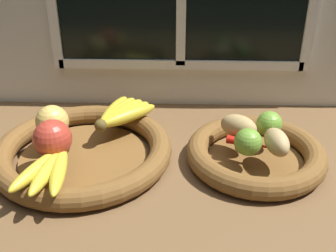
% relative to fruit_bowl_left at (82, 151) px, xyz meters
% --- Properties ---
extents(ground_plane, '(1.40, 0.90, 0.03)m').
position_rel_fruit_bowl_left_xyz_m(ground_plane, '(0.21, 0.00, -0.04)').
color(ground_plane, brown).
extents(back_wall, '(1.40, 0.05, 0.55)m').
position_rel_fruit_bowl_left_xyz_m(back_wall, '(0.21, 0.30, 0.26)').
color(back_wall, silver).
rests_on(back_wall, ground_plane).
extents(fruit_bowl_left, '(0.38, 0.38, 0.05)m').
position_rel_fruit_bowl_left_xyz_m(fruit_bowl_left, '(0.00, 0.00, 0.00)').
color(fruit_bowl_left, brown).
rests_on(fruit_bowl_left, ground_plane).
extents(fruit_bowl_right, '(0.30, 0.30, 0.05)m').
position_rel_fruit_bowl_left_xyz_m(fruit_bowl_right, '(0.37, 0.00, 0.00)').
color(fruit_bowl_right, brown).
rests_on(fruit_bowl_right, ground_plane).
extents(apple_golden_left, '(0.07, 0.07, 0.07)m').
position_rel_fruit_bowl_left_xyz_m(apple_golden_left, '(-0.07, 0.02, 0.06)').
color(apple_golden_left, '#DBB756').
rests_on(apple_golden_left, fruit_bowl_left).
extents(apple_red_front, '(0.08, 0.08, 0.08)m').
position_rel_fruit_bowl_left_xyz_m(apple_red_front, '(-0.04, -0.06, 0.06)').
color(apple_red_front, '#B73828').
rests_on(apple_red_front, fruit_bowl_left).
extents(banana_bunch_front, '(0.11, 0.17, 0.03)m').
position_rel_fruit_bowl_left_xyz_m(banana_bunch_front, '(-0.03, -0.12, 0.04)').
color(banana_bunch_front, yellow).
rests_on(banana_bunch_front, fruit_bowl_left).
extents(banana_bunch_back, '(0.14, 0.16, 0.03)m').
position_rel_fruit_bowl_left_xyz_m(banana_bunch_back, '(0.07, 0.10, 0.04)').
color(banana_bunch_back, gold).
rests_on(banana_bunch_back, fruit_bowl_left).
extents(potato_small, '(0.06, 0.09, 0.05)m').
position_rel_fruit_bowl_left_xyz_m(potato_small, '(0.40, -0.03, 0.05)').
color(potato_small, tan).
rests_on(potato_small, fruit_bowl_right).
extents(potato_oblong, '(0.10, 0.08, 0.05)m').
position_rel_fruit_bowl_left_xyz_m(potato_oblong, '(0.33, 0.03, 0.05)').
color(potato_oblong, tan).
rests_on(potato_oblong, fruit_bowl_right).
extents(lime_near, '(0.06, 0.06, 0.06)m').
position_rel_fruit_bowl_left_xyz_m(lime_near, '(0.35, -0.04, 0.05)').
color(lime_near, '#6B9E33').
rests_on(lime_near, fruit_bowl_right).
extents(lime_far, '(0.06, 0.06, 0.06)m').
position_rel_fruit_bowl_left_xyz_m(lime_far, '(0.40, 0.04, 0.05)').
color(lime_far, '#6B9E33').
rests_on(lime_far, fruit_bowl_right).
extents(chili_pepper, '(0.11, 0.06, 0.02)m').
position_rel_fruit_bowl_left_xyz_m(chili_pepper, '(0.36, -0.02, 0.03)').
color(chili_pepper, red).
rests_on(chili_pepper, fruit_bowl_right).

